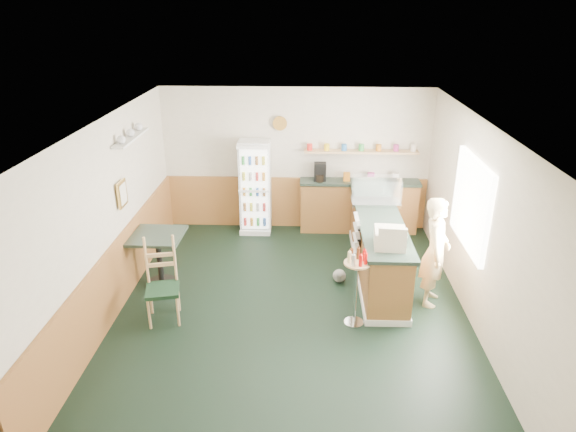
{
  "coord_description": "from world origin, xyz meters",
  "views": [
    {
      "loc": [
        0.2,
        -6.33,
        4.11
      ],
      "look_at": [
        -0.06,
        0.6,
        1.2
      ],
      "focal_mm": 32.0,
      "sensor_mm": 36.0,
      "label": 1
    }
  ],
  "objects_px": {
    "condiment_stand": "(356,277)",
    "cafe_table": "(159,249)",
    "display_case": "(376,191)",
    "cafe_chair": "(163,277)",
    "cash_register": "(390,238)",
    "drinks_fridge": "(255,187)",
    "shopkeeper": "(435,252)"
  },
  "relations": [
    {
      "from": "shopkeeper",
      "to": "cafe_table",
      "type": "height_order",
      "value": "shopkeeper"
    },
    {
      "from": "display_case",
      "to": "drinks_fridge",
      "type": "bearing_deg",
      "value": 152.44
    },
    {
      "from": "drinks_fridge",
      "to": "cafe_table",
      "type": "xyz_separation_m",
      "value": [
        -1.29,
        -2.11,
        -0.28
      ]
    },
    {
      "from": "cafe_chair",
      "to": "cash_register",
      "type": "bearing_deg",
      "value": -7.32
    },
    {
      "from": "drinks_fridge",
      "to": "shopkeeper",
      "type": "distance_m",
      "value": 3.74
    },
    {
      "from": "shopkeeper",
      "to": "cafe_chair",
      "type": "bearing_deg",
      "value": 113.79
    },
    {
      "from": "cash_register",
      "to": "display_case",
      "type": "bearing_deg",
      "value": 94.62
    },
    {
      "from": "cafe_table",
      "to": "cafe_chair",
      "type": "xyz_separation_m",
      "value": [
        0.31,
        -0.88,
        0.02
      ]
    },
    {
      "from": "shopkeeper",
      "to": "drinks_fridge",
      "type": "bearing_deg",
      "value": 64.74
    },
    {
      "from": "cash_register",
      "to": "cafe_table",
      "type": "xyz_separation_m",
      "value": [
        -3.4,
        0.59,
        -0.53
      ]
    },
    {
      "from": "condiment_stand",
      "to": "cafe_table",
      "type": "bearing_deg",
      "value": 161.87
    },
    {
      "from": "cafe_chair",
      "to": "condiment_stand",
      "type": "bearing_deg",
      "value": -14.51
    },
    {
      "from": "cafe_chair",
      "to": "cafe_table",
      "type": "bearing_deg",
      "value": 96.64
    },
    {
      "from": "drinks_fridge",
      "to": "cafe_chair",
      "type": "height_order",
      "value": "drinks_fridge"
    },
    {
      "from": "condiment_stand",
      "to": "cafe_chair",
      "type": "distance_m",
      "value": 2.63
    },
    {
      "from": "cafe_table",
      "to": "cafe_chair",
      "type": "bearing_deg",
      "value": -70.65
    },
    {
      "from": "display_case",
      "to": "cafe_table",
      "type": "relative_size",
      "value": 0.93
    },
    {
      "from": "drinks_fridge",
      "to": "shopkeeper",
      "type": "xyz_separation_m",
      "value": [
        2.81,
        -2.47,
        -0.06
      ]
    },
    {
      "from": "display_case",
      "to": "condiment_stand",
      "type": "relative_size",
      "value": 0.72
    },
    {
      "from": "cash_register",
      "to": "cafe_table",
      "type": "height_order",
      "value": "cash_register"
    },
    {
      "from": "drinks_fridge",
      "to": "cafe_chair",
      "type": "xyz_separation_m",
      "value": [
        -0.98,
        -2.99,
        -0.26
      ]
    },
    {
      "from": "cash_register",
      "to": "shopkeeper",
      "type": "height_order",
      "value": "shopkeeper"
    },
    {
      "from": "display_case",
      "to": "cafe_table",
      "type": "xyz_separation_m",
      "value": [
        -3.4,
        -1.01,
        -0.64
      ]
    },
    {
      "from": "drinks_fridge",
      "to": "cafe_chair",
      "type": "distance_m",
      "value": 3.15
    },
    {
      "from": "drinks_fridge",
      "to": "condiment_stand",
      "type": "bearing_deg",
      "value": -61.76
    },
    {
      "from": "drinks_fridge",
      "to": "cafe_chair",
      "type": "relative_size",
      "value": 1.48
    },
    {
      "from": "shopkeeper",
      "to": "display_case",
      "type": "bearing_deg",
      "value": 43.16
    },
    {
      "from": "condiment_stand",
      "to": "cafe_chair",
      "type": "bearing_deg",
      "value": 178.2
    },
    {
      "from": "cafe_chair",
      "to": "drinks_fridge",
      "type": "bearing_deg",
      "value": 59.15
    },
    {
      "from": "cash_register",
      "to": "shopkeeper",
      "type": "distance_m",
      "value": 0.8
    },
    {
      "from": "display_case",
      "to": "cash_register",
      "type": "xyz_separation_m",
      "value": [
        0.0,
        -1.59,
        -0.1
      ]
    },
    {
      "from": "condiment_stand",
      "to": "cafe_table",
      "type": "xyz_separation_m",
      "value": [
        -2.94,
        0.96,
        -0.13
      ]
    }
  ]
}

